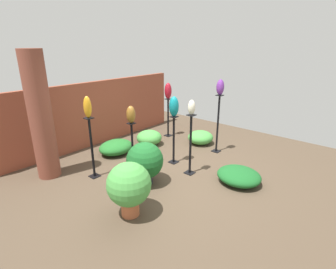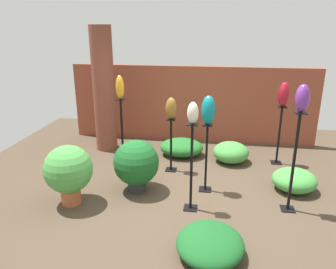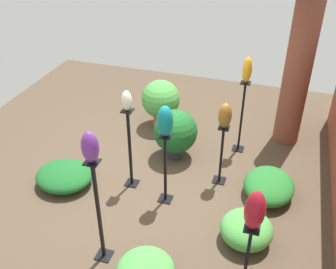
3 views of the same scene
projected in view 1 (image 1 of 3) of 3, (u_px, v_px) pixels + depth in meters
ground_plane at (168, 172)px, 5.84m from camera, size 8.00×8.00×0.00m
brick_wall_back at (95, 114)px, 7.21m from camera, size 5.60×0.12×1.75m
brick_pillar at (41, 117)px, 5.26m from camera, size 0.45×0.45×2.63m
pedestal_violet at (218, 126)px, 6.71m from camera, size 0.20×0.20×1.51m
pedestal_teal at (174, 142)px, 6.14m from camera, size 0.20×0.20×1.15m
pedestal_ruby at (168, 119)px, 7.92m from camera, size 0.20×0.20×1.16m
pedestal_amber at (92, 151)px, 5.45m from camera, size 0.20×0.20×1.31m
pedestal_bronze at (132, 146)px, 6.10m from camera, size 0.20×0.20×1.01m
pedestal_ivory at (190, 147)px, 5.59m from camera, size 0.20×0.20×1.34m
art_vase_violet at (220, 87)px, 6.37m from camera, size 0.19×0.19×0.38m
art_vase_teal at (174, 106)px, 5.85m from camera, size 0.22×0.22×0.46m
art_vase_ruby at (168, 91)px, 7.63m from camera, size 0.21×0.21×0.47m
art_vase_amber at (88, 107)px, 5.14m from camera, size 0.16×0.15×0.44m
art_vase_bronze at (131, 115)px, 5.85m from camera, size 0.21×0.20×0.40m
art_vase_ivory at (192, 107)px, 5.29m from camera, size 0.15×0.15×0.30m
potted_plant_front_right at (129, 186)px, 4.22m from camera, size 0.73×0.73×0.94m
potted_plant_front_left at (145, 161)px, 5.24m from camera, size 0.75×0.75×0.87m
foliage_bed_east at (200, 137)px, 7.42m from camera, size 0.72×0.70×0.37m
foliage_bed_west at (116, 147)px, 6.75m from camera, size 0.91×0.75×0.35m
foliage_bed_center at (149, 138)px, 7.34m from camera, size 0.71×0.69×0.41m
foliage_bed_rear at (239, 176)px, 5.35m from camera, size 0.81×0.90×0.31m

